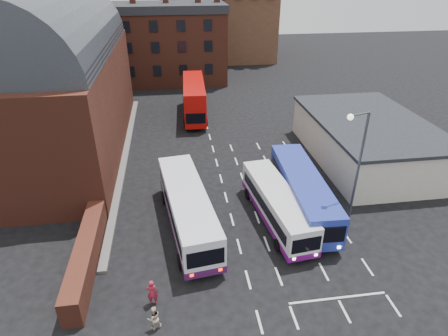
{
  "coord_description": "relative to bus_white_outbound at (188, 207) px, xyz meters",
  "views": [
    {
      "loc": [
        -3.95,
        -17.74,
        17.53
      ],
      "look_at": [
        0.0,
        10.0,
        2.2
      ],
      "focal_mm": 30.0,
      "sensor_mm": 36.0,
      "label": 1
    }
  ],
  "objects": [
    {
      "name": "castle_keep",
      "position": [
        9.4,
        60.9,
        4.12
      ],
      "size": [
        22.0,
        22.0,
        12.0
      ],
      "primitive_type": "cube",
      "color": "brown",
      "rests_on": "ground"
    },
    {
      "name": "cream_building",
      "position": [
        18.4,
        8.9,
        0.28
      ],
      "size": [
        10.4,
        16.4,
        4.25
      ],
      "color": "beige",
      "rests_on": "ground"
    },
    {
      "name": "bus_white_outbound",
      "position": [
        0.0,
        0.0,
        0.0
      ],
      "size": [
        4.15,
        11.92,
        3.18
      ],
      "rotation": [
        0.0,
        0.0,
        0.13
      ],
      "color": "white",
      "rests_on": "ground"
    },
    {
      "name": "bus_red_double",
      "position": [
        2.18,
        23.42,
        0.53
      ],
      "size": [
        3.24,
        11.45,
        4.54
      ],
      "rotation": [
        0.0,
        0.0,
        3.1
      ],
      "color": "#BC0D09",
      "rests_on": "ground"
    },
    {
      "name": "railway_station",
      "position": [
        -12.1,
        15.9,
        5.76
      ],
      "size": [
        12.0,
        28.0,
        16.0
      ],
      "color": "#602B1E",
      "rests_on": "ground"
    },
    {
      "name": "brick_terrace",
      "position": [
        -2.6,
        40.9,
        3.62
      ],
      "size": [
        22.0,
        10.0,
        11.0
      ],
      "primitive_type": "cube",
      "color": "brown",
      "rests_on": "ground"
    },
    {
      "name": "bus_blue",
      "position": [
        9.13,
        1.07,
        -0.03
      ],
      "size": [
        3.23,
        11.6,
        3.14
      ],
      "rotation": [
        0.0,
        0.0,
        3.1
      ],
      "color": "#2434A4",
      "rests_on": "ground"
    },
    {
      "name": "street_lamp",
      "position": [
        11.69,
        -1.56,
        3.7
      ],
      "size": [
        1.81,
        0.79,
        9.24
      ],
      "rotation": [
        0.0,
        0.0,
        0.32
      ],
      "color": "#4E5155",
      "rests_on": "ground"
    },
    {
      "name": "pedestrian_red",
      "position": [
        -2.48,
        -6.93,
        -0.99
      ],
      "size": [
        0.66,
        0.44,
        1.77
      ],
      "primitive_type": "imported",
      "rotation": [
        0.0,
        0.0,
        3.11
      ],
      "color": "maroon",
      "rests_on": "ground"
    },
    {
      "name": "pedestrian_beige",
      "position": [
        -2.35,
        -8.63,
        -1.12
      ],
      "size": [
        0.87,
        0.76,
        1.52
      ],
      "primitive_type": "imported",
      "rotation": [
        0.0,
        0.0,
        3.43
      ],
      "color": "beige",
      "rests_on": "ground"
    },
    {
      "name": "bus_white_inbound",
      "position": [
        6.72,
        -0.16,
        -0.26
      ],
      "size": [
        3.43,
        10.27,
        2.75
      ],
      "rotation": [
        0.0,
        0.0,
        3.26
      ],
      "color": "white",
      "rests_on": "ground"
    },
    {
      "name": "forecourt_wall",
      "position": [
        -6.8,
        -3.1,
        -0.98
      ],
      "size": [
        1.2,
        10.0,
        1.8
      ],
      "primitive_type": "cube",
      "color": "#602B1E",
      "rests_on": "ground"
    },
    {
      "name": "ground",
      "position": [
        3.4,
        -5.1,
        -1.88
      ],
      "size": [
        180.0,
        180.0,
        0.0
      ],
      "primitive_type": "plane",
      "color": "black"
    }
  ]
}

